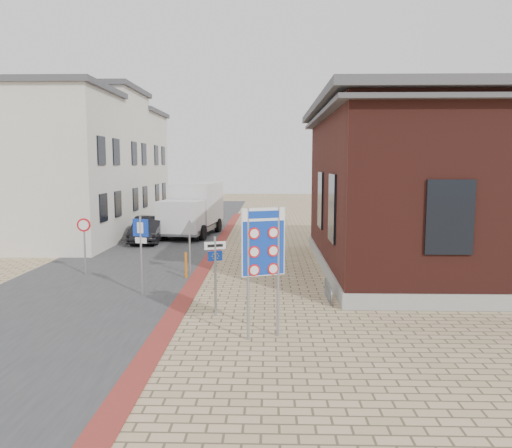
% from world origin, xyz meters
% --- Properties ---
extents(ground, '(120.00, 120.00, 0.00)m').
position_xyz_m(ground, '(0.00, 0.00, 0.00)').
color(ground, tan).
rests_on(ground, ground).
extents(road_strip, '(7.00, 60.00, 0.02)m').
position_xyz_m(road_strip, '(-5.50, 15.00, 0.01)').
color(road_strip, '#38383A').
rests_on(road_strip, ground).
extents(curb_strip, '(0.60, 40.00, 0.02)m').
position_xyz_m(curb_strip, '(-2.00, 10.00, 0.01)').
color(curb_strip, maroon).
rests_on(curb_strip, ground).
extents(brick_building, '(13.00, 13.00, 6.80)m').
position_xyz_m(brick_building, '(8.99, 7.00, 3.49)').
color(brick_building, gray).
rests_on(brick_building, ground).
extents(townhouse_near, '(7.40, 6.40, 8.30)m').
position_xyz_m(townhouse_near, '(-10.99, 12.00, 4.17)').
color(townhouse_near, silver).
rests_on(townhouse_near, ground).
extents(townhouse_mid, '(7.40, 6.40, 9.10)m').
position_xyz_m(townhouse_mid, '(-10.99, 18.00, 4.57)').
color(townhouse_mid, silver).
rests_on(townhouse_mid, ground).
extents(townhouse_far, '(7.40, 6.40, 8.30)m').
position_xyz_m(townhouse_far, '(-10.99, 24.00, 4.17)').
color(townhouse_far, silver).
rests_on(townhouse_far, ground).
extents(bike_rack, '(0.08, 1.80, 0.60)m').
position_xyz_m(bike_rack, '(2.65, 2.20, 0.26)').
color(bike_rack, slate).
rests_on(bike_rack, ground).
extents(sedan, '(1.72, 4.39, 1.42)m').
position_xyz_m(sedan, '(-6.01, 13.91, 0.71)').
color(sedan, black).
rests_on(sedan, ground).
extents(box_truck, '(3.29, 6.37, 3.18)m').
position_xyz_m(box_truck, '(-3.92, 16.61, 1.64)').
color(box_truck, slate).
rests_on(box_truck, ground).
extents(border_sign, '(1.06, 0.45, 3.29)m').
position_xyz_m(border_sign, '(0.59, -1.50, 2.38)').
color(border_sign, gray).
rests_on(border_sign, ground).
extents(essen_sign, '(0.59, 0.25, 2.30)m').
position_xyz_m(essen_sign, '(-0.80, 0.30, 1.51)').
color(essen_sign, gray).
rests_on(essen_sign, ground).
extents(parking_sign, '(0.56, 0.23, 2.63)m').
position_xyz_m(parking_sign, '(-3.50, 2.56, 1.80)').
color(parking_sign, gray).
rests_on(parking_sign, ground).
extents(yield_sign, '(0.75, 0.25, 2.14)m').
position_xyz_m(yield_sign, '(-2.38, 5.63, 1.62)').
color(yield_sign, gray).
rests_on(yield_sign, ground).
extents(speed_sign, '(0.53, 0.07, 2.25)m').
position_xyz_m(speed_sign, '(-6.50, 5.53, 1.49)').
color(speed_sign, gray).
rests_on(speed_sign, ground).
extents(bollard, '(0.10, 0.10, 1.01)m').
position_xyz_m(bollard, '(-2.43, 5.00, 0.51)').
color(bollard, orange).
rests_on(bollard, ground).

